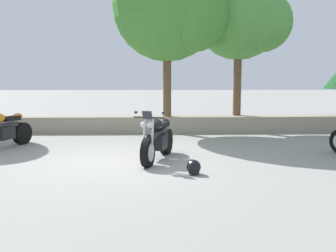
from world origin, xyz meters
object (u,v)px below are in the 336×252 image
at_px(motorcycle_black_centre, 157,139).
at_px(leafy_tree_mid_left, 173,8).
at_px(motorcycle_orange_near_left, 2,131).
at_px(rider_helmet, 194,167).
at_px(leafy_tree_mid_right, 244,17).

distance_m(motorcycle_black_centre, leafy_tree_mid_left, 5.78).
distance_m(motorcycle_orange_near_left, rider_helmet, 5.54).
bearing_deg(leafy_tree_mid_right, leafy_tree_mid_left, -171.88).
distance_m(motorcycle_black_centre, leafy_tree_mid_right, 6.62).
height_order(motorcycle_orange_near_left, leafy_tree_mid_left, leafy_tree_mid_left).
distance_m(motorcycle_black_centre, rider_helmet, 1.51).
relative_size(rider_helmet, leafy_tree_mid_right, 0.06).
xyz_separation_m(motorcycle_orange_near_left, leafy_tree_mid_right, (7.06, 3.25, 3.48)).
height_order(motorcycle_black_centre, leafy_tree_mid_left, leafy_tree_mid_left).
relative_size(motorcycle_orange_near_left, leafy_tree_mid_left, 0.36).
bearing_deg(leafy_tree_mid_right, motorcycle_orange_near_left, -155.27).
relative_size(motorcycle_black_centre, rider_helmet, 7.21).
relative_size(motorcycle_orange_near_left, leafy_tree_mid_right, 0.39).
xyz_separation_m(motorcycle_orange_near_left, motorcycle_black_centre, (4.07, -1.52, 0.00)).
height_order(motorcycle_orange_near_left, motorcycle_black_centre, same).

